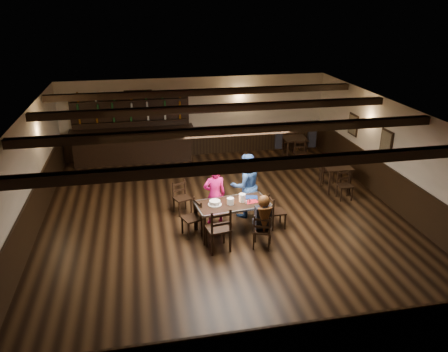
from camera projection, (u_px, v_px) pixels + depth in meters
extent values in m
plane|color=black|center=(225.00, 220.00, 10.90)|extent=(10.00, 10.00, 0.00)
cube|color=beige|center=(196.00, 117.00, 14.92)|extent=(9.00, 0.02, 2.70)
cube|color=beige|center=(297.00, 304.00, 5.85)|extent=(9.00, 0.02, 2.70)
cube|color=beige|center=(24.00, 184.00, 9.58)|extent=(0.02, 10.00, 2.70)
cube|color=beige|center=(397.00, 157.00, 11.18)|extent=(0.02, 10.00, 2.70)
cube|color=silver|center=(225.00, 114.00, 9.87)|extent=(9.00, 10.00, 0.02)
cube|color=black|center=(197.00, 141.00, 15.21)|extent=(9.00, 0.04, 1.00)
cube|color=black|center=(293.00, 351.00, 6.20)|extent=(9.00, 0.04, 1.00)
cube|color=black|center=(32.00, 218.00, 9.91)|extent=(0.04, 10.00, 1.00)
cube|color=black|center=(391.00, 187.00, 11.50)|extent=(0.04, 10.00, 1.00)
cube|color=black|center=(139.00, 105.00, 14.36)|extent=(0.90, 0.03, 1.00)
cube|color=black|center=(139.00, 105.00, 14.34)|extent=(0.80, 0.02, 0.90)
cube|color=black|center=(387.00, 142.00, 11.54)|extent=(0.03, 0.55, 0.65)
cube|color=#72664C|center=(386.00, 142.00, 11.53)|extent=(0.02, 0.45, 0.55)
cube|color=black|center=(353.00, 125.00, 13.28)|extent=(0.03, 0.55, 0.65)
cube|color=#72664C|center=(353.00, 125.00, 13.28)|extent=(0.02, 0.45, 0.55)
cube|color=black|center=(260.00, 165.00, 7.18)|extent=(8.90, 0.18, 0.18)
cube|color=black|center=(234.00, 131.00, 9.00)|extent=(8.90, 0.18, 0.18)
cube|color=black|center=(217.00, 108.00, 10.81)|extent=(8.90, 0.18, 0.18)
cube|color=black|center=(205.00, 92.00, 12.63)|extent=(8.90, 0.18, 0.18)
cube|color=black|center=(205.00, 231.00, 9.67)|extent=(0.07, 0.07, 0.71)
cube|color=black|center=(196.00, 216.00, 10.30)|extent=(0.07, 0.07, 0.71)
cube|color=black|center=(269.00, 220.00, 10.13)|extent=(0.07, 0.07, 0.71)
cube|color=black|center=(257.00, 207.00, 10.76)|extent=(0.07, 0.07, 0.71)
cube|color=black|center=(232.00, 204.00, 10.07)|extent=(1.77, 1.05, 0.04)
cube|color=#A5A8AD|center=(227.00, 197.00, 10.43)|extent=(1.67, 0.25, 0.05)
cube|color=#A5A8AD|center=(239.00, 211.00, 9.72)|extent=(1.67, 0.25, 0.05)
cube|color=#A5A8AD|center=(265.00, 199.00, 10.32)|extent=(0.14, 0.84, 0.05)
cube|color=#A5A8AD|center=(198.00, 209.00, 9.83)|extent=(0.14, 0.84, 0.05)
cube|color=black|center=(224.00, 233.00, 9.77)|extent=(0.05, 0.05, 0.49)
cube|color=black|center=(230.00, 242.00, 9.44)|extent=(0.05, 0.05, 0.49)
cube|color=black|center=(206.00, 237.00, 9.64)|extent=(0.05, 0.05, 0.49)
cube|color=black|center=(212.00, 246.00, 9.30)|extent=(0.05, 0.05, 0.49)
cube|color=black|center=(218.00, 229.00, 9.44)|extent=(0.55, 0.53, 0.05)
cube|color=black|center=(221.00, 222.00, 9.17)|extent=(0.48, 0.12, 0.52)
cube|color=black|center=(221.00, 224.00, 9.19)|extent=(0.41, 0.10, 0.06)
cube|color=black|center=(221.00, 215.00, 9.11)|extent=(0.41, 0.10, 0.06)
cube|color=black|center=(270.00, 236.00, 9.77)|extent=(0.04, 0.04, 0.40)
cube|color=black|center=(269.00, 243.00, 9.48)|extent=(0.04, 0.04, 0.40)
cube|color=black|center=(255.00, 235.00, 9.83)|extent=(0.04, 0.04, 0.40)
cube|color=black|center=(254.00, 242.00, 9.54)|extent=(0.04, 0.04, 0.40)
cube|color=black|center=(262.00, 230.00, 9.57)|extent=(0.50, 0.49, 0.04)
cube|color=black|center=(262.00, 225.00, 9.35)|extent=(0.37, 0.18, 0.42)
cube|color=black|center=(262.00, 227.00, 9.36)|extent=(0.32, 0.15, 0.05)
cube|color=black|center=(262.00, 220.00, 9.30)|extent=(0.32, 0.15, 0.05)
cube|color=black|center=(182.00, 225.00, 10.20)|extent=(0.04, 0.04, 0.42)
cube|color=black|center=(195.00, 222.00, 10.35)|extent=(0.04, 0.04, 0.42)
cube|color=black|center=(189.00, 232.00, 9.92)|extent=(0.04, 0.04, 0.42)
cube|color=black|center=(202.00, 228.00, 10.07)|extent=(0.04, 0.04, 0.42)
cube|color=black|center=(192.00, 218.00, 10.05)|extent=(0.50, 0.51, 0.04)
cube|color=black|center=(198.00, 208.00, 10.04)|extent=(0.16, 0.39, 0.44)
cube|color=black|center=(198.00, 210.00, 10.06)|extent=(0.14, 0.34, 0.05)
cube|color=black|center=(198.00, 203.00, 9.99)|extent=(0.14, 0.34, 0.05)
cube|color=black|center=(285.00, 222.00, 10.38)|extent=(0.03, 0.03, 0.39)
cube|color=black|center=(273.00, 223.00, 10.32)|extent=(0.03, 0.03, 0.39)
cube|color=black|center=(280.00, 216.00, 10.68)|extent=(0.03, 0.03, 0.39)
cube|color=black|center=(268.00, 217.00, 10.61)|extent=(0.03, 0.03, 0.39)
cube|color=black|center=(277.00, 212.00, 10.42)|extent=(0.38, 0.40, 0.04)
cube|color=black|center=(271.00, 205.00, 10.30)|extent=(0.05, 0.38, 0.41)
cube|color=black|center=(271.00, 206.00, 10.32)|extent=(0.04, 0.33, 0.05)
cube|color=black|center=(271.00, 200.00, 10.26)|extent=(0.04, 0.33, 0.05)
cube|color=black|center=(179.00, 210.00, 10.96)|extent=(0.04, 0.04, 0.40)
cube|color=black|center=(174.00, 205.00, 11.21)|extent=(0.04, 0.04, 0.40)
cube|color=black|center=(191.00, 207.00, 11.12)|extent=(0.04, 0.04, 0.40)
cube|color=black|center=(185.00, 202.00, 11.37)|extent=(0.04, 0.04, 0.40)
cube|color=black|center=(182.00, 198.00, 11.08)|extent=(0.50, 0.49, 0.04)
cube|color=black|center=(179.00, 189.00, 11.13)|extent=(0.38, 0.17, 0.42)
cube|color=black|center=(179.00, 190.00, 11.14)|extent=(0.32, 0.14, 0.05)
cube|color=black|center=(179.00, 184.00, 11.08)|extent=(0.32, 0.14, 0.05)
imported|color=#DA1074|center=(215.00, 195.00, 10.47)|extent=(0.58, 0.41, 1.51)
imported|color=navy|center=(246.00, 185.00, 10.83)|extent=(0.91, 0.78, 1.65)
cube|color=black|center=(261.00, 223.00, 9.64)|extent=(0.32, 0.32, 0.13)
cube|color=black|center=(263.00, 217.00, 9.44)|extent=(0.34, 0.20, 0.48)
cylinder|color=black|center=(263.00, 208.00, 9.36)|extent=(0.10, 0.34, 0.34)
sphere|color=#D8A384|center=(264.00, 201.00, 9.30)|extent=(0.21, 0.21, 0.21)
sphere|color=#381E0C|center=(264.00, 201.00, 9.27)|extent=(0.26, 0.26, 0.26)
cone|color=#381E0C|center=(265.00, 220.00, 9.33)|extent=(0.20, 0.20, 0.60)
cylinder|color=white|center=(215.00, 204.00, 9.99)|extent=(0.32, 0.32, 0.01)
cylinder|color=white|center=(215.00, 202.00, 9.97)|extent=(0.25, 0.25, 0.08)
cylinder|color=silver|center=(215.00, 203.00, 9.98)|extent=(0.27, 0.27, 0.04)
cylinder|color=white|center=(230.00, 201.00, 9.98)|extent=(0.16, 0.16, 0.15)
cylinder|color=white|center=(242.00, 198.00, 10.12)|extent=(0.16, 0.16, 0.18)
cylinder|color=#A5A8AD|center=(232.00, 201.00, 10.11)|extent=(0.05, 0.05, 0.03)
sphere|color=orange|center=(232.00, 200.00, 10.10)|extent=(0.03, 0.03, 0.03)
cylinder|color=silver|center=(246.00, 202.00, 10.03)|extent=(0.03, 0.03, 0.08)
cylinder|color=#A5A8AD|center=(250.00, 201.00, 10.08)|extent=(0.04, 0.04, 0.09)
cylinder|color=silver|center=(241.00, 198.00, 10.21)|extent=(0.07, 0.07, 0.11)
cube|color=maroon|center=(251.00, 201.00, 10.14)|extent=(0.32, 0.26, 0.00)
cube|color=#102051|center=(251.00, 197.00, 10.35)|extent=(0.36, 0.29, 0.00)
cube|color=black|center=(133.00, 146.00, 14.51)|extent=(3.82, 0.60, 1.10)
cube|color=black|center=(132.00, 130.00, 14.30)|extent=(4.02, 0.70, 0.05)
cube|color=black|center=(132.00, 128.00, 14.55)|extent=(3.82, 0.10, 2.20)
cube|color=black|center=(131.00, 122.00, 14.36)|extent=(3.72, 0.22, 0.03)
cube|color=black|center=(131.00, 111.00, 14.23)|extent=(3.72, 0.22, 0.03)
cube|color=black|center=(130.00, 101.00, 14.10)|extent=(3.72, 0.22, 0.03)
cube|color=black|center=(337.00, 166.00, 12.30)|extent=(0.76, 0.76, 0.04)
cube|color=black|center=(329.00, 183.00, 12.12)|extent=(0.05, 0.05, 0.71)
cube|color=black|center=(321.00, 175.00, 12.67)|extent=(0.05, 0.05, 0.71)
cube|color=black|center=(350.00, 182.00, 12.21)|extent=(0.05, 0.05, 0.71)
cube|color=black|center=(341.00, 174.00, 12.76)|extent=(0.05, 0.05, 0.71)
cube|color=black|center=(295.00, 138.00, 14.73)|extent=(0.83, 0.83, 0.04)
cube|color=black|center=(287.00, 152.00, 14.56)|extent=(0.05, 0.05, 0.71)
cube|color=black|center=(283.00, 146.00, 15.14)|extent=(0.05, 0.05, 0.71)
cube|color=black|center=(306.00, 151.00, 14.62)|extent=(0.05, 0.05, 0.71)
cube|color=black|center=(301.00, 146.00, 15.20)|extent=(0.05, 0.05, 0.71)
cube|color=black|center=(278.00, 140.00, 14.58)|extent=(0.31, 0.41, 0.54)
sphere|color=#D8A384|center=(279.00, 129.00, 14.44)|extent=(0.21, 0.21, 0.21)
sphere|color=black|center=(279.00, 128.00, 14.43)|extent=(0.22, 0.22, 0.22)
cube|color=black|center=(312.00, 138.00, 14.71)|extent=(0.34, 0.44, 0.57)
sphere|color=#D8A384|center=(313.00, 127.00, 14.57)|extent=(0.22, 0.22, 0.22)
sphere|color=black|center=(313.00, 126.00, 14.56)|extent=(0.23, 0.23, 0.23)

